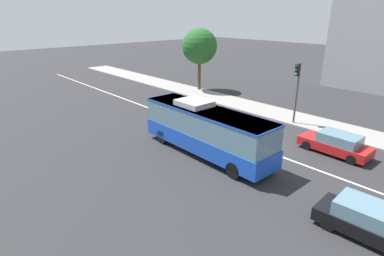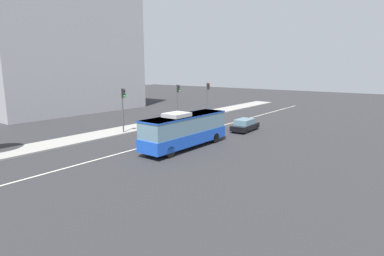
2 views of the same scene
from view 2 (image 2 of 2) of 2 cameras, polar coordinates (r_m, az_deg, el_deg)
ground_plane at (r=32.70m, az=-4.14°, el=-2.19°), size 160.00×160.00×0.00m
sidewalk_kerb at (r=38.13m, az=-12.84°, el=-0.43°), size 80.00×3.61×0.14m
lane_centre_line at (r=32.70m, az=-4.14°, el=-2.18°), size 76.00×0.16×0.01m
transit_bus at (r=29.06m, az=-1.27°, el=-0.18°), size 10.03×2.61×3.46m
sedan_black at (r=37.55m, az=9.66°, el=0.53°), size 4.58×2.02×1.46m
sedan_red at (r=37.71m, az=-3.37°, el=0.71°), size 4.53×1.89×1.46m
traffic_light_near_corner at (r=42.87m, az=-2.64°, el=5.78°), size 0.34×0.62×5.20m
traffic_light_mid_block at (r=48.15m, az=2.87°, el=6.35°), size 0.34×0.62×5.20m
traffic_light_far_corner at (r=36.01m, az=-12.51°, el=4.55°), size 0.34×0.62×5.20m
office_block_background at (r=60.33m, az=-23.48°, el=14.34°), size 25.26×16.74×23.80m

